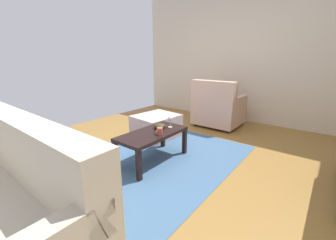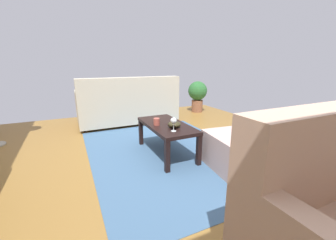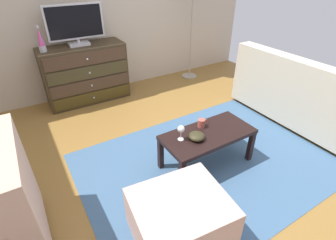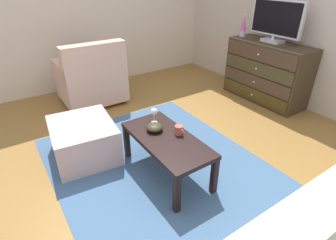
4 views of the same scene
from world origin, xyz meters
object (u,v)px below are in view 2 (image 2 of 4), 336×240
object	(u,v)px
bowl_decorative	(174,124)
ottoman	(240,152)
mug	(157,122)
couch_large	(128,105)
wine_glass	(174,121)
coffee_table	(167,128)
potted_plant	(198,94)

from	to	relation	value
bowl_decorative	ottoman	bearing A→B (deg)	-135.38
mug	couch_large	distance (m)	1.64
ottoman	wine_glass	bearing A→B (deg)	56.29
wine_glass	bowl_decorative	bearing A→B (deg)	-29.86
mug	bowl_decorative	bearing A→B (deg)	-138.87
wine_glass	coffee_table	bearing A→B (deg)	-9.92
wine_glass	ottoman	world-z (taller)	wine_glass
ottoman	potted_plant	world-z (taller)	potted_plant
potted_plant	mug	bearing A→B (deg)	136.27
couch_large	potted_plant	xyz separation A→B (m)	(0.26, -1.73, 0.09)
bowl_decorative	ottoman	distance (m)	0.79
bowl_decorative	potted_plant	world-z (taller)	potted_plant
bowl_decorative	ottoman	xyz separation A→B (m)	(-0.54, -0.53, -0.24)
coffee_table	ottoman	distance (m)	0.91
mug	potted_plant	xyz separation A→B (m)	(1.90, -1.81, -0.01)
potted_plant	ottoman	bearing A→B (deg)	156.62
wine_glass	couch_large	distance (m)	1.95
coffee_table	potted_plant	size ratio (longest dim) A/B	1.31
mug	couch_large	world-z (taller)	couch_large
couch_large	ottoman	bearing A→B (deg)	-165.58
couch_large	ottoman	world-z (taller)	couch_large
potted_plant	bowl_decorative	bearing A→B (deg)	141.30
bowl_decorative	potted_plant	xyz separation A→B (m)	(2.07, -1.66, 0.00)
ottoman	potted_plant	bearing A→B (deg)	-23.38
wine_glass	bowl_decorative	xyz separation A→B (m)	(0.13, -0.08, -0.08)
coffee_table	ottoman	bearing A→B (deg)	-141.71
mug	potted_plant	world-z (taller)	potted_plant
mug	couch_large	xyz separation A→B (m)	(1.63, -0.08, -0.09)
mug	potted_plant	bearing A→B (deg)	-43.73
coffee_table	ottoman	size ratio (longest dim) A/B	1.35
coffee_table	potted_plant	world-z (taller)	potted_plant
coffee_table	potted_plant	bearing A→B (deg)	-41.46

